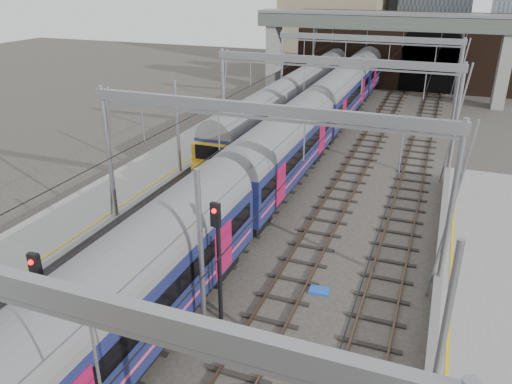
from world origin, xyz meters
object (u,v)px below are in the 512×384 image
at_px(train_second, 326,74).
at_px(signal_near_centre, 218,249).
at_px(train_main, 316,117).
at_px(signal_near_left, 45,300).

xyz_separation_m(train_second, signal_near_centre, (6.08, -42.31, 0.89)).
xyz_separation_m(train_main, train_second, (-4.00, 19.72, -0.19)).
distance_m(train_main, signal_near_centre, 22.70).
bearing_deg(train_main, signal_near_left, -94.16).
bearing_deg(signal_near_left, train_main, 80.04).
height_order(train_second, signal_near_centre, signal_near_centre).
bearing_deg(signal_near_left, signal_near_centre, 43.57).
distance_m(train_main, signal_near_left, 27.40).
xyz_separation_m(train_main, signal_near_left, (-1.99, -27.33, 0.51)).
bearing_deg(train_main, signal_near_centre, -84.75).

